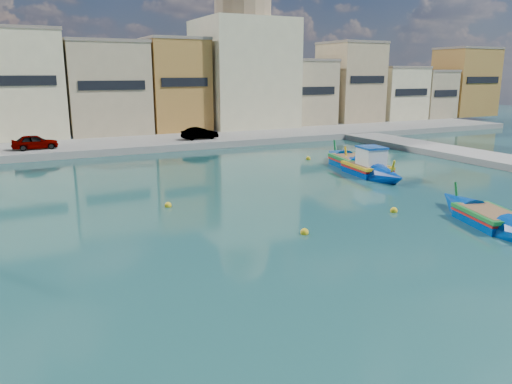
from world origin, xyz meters
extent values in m
plane|color=#153F3D|center=(0.00, 0.00, 0.00)|extent=(160.00, 160.00, 0.00)
cube|color=gray|center=(0.00, 32.00, 0.30)|extent=(80.00, 8.00, 0.60)
cube|color=beige|center=(-13.86, 39.12, 5.55)|extent=(7.88, 6.24, 9.89)
cube|color=gray|center=(-13.86, 39.12, 10.64)|extent=(8.04, 6.37, 0.30)
cube|color=black|center=(-13.86, 35.95, 6.04)|extent=(6.30, 0.10, 0.90)
cube|color=tan|center=(-5.74, 39.72, 5.09)|extent=(7.88, 7.44, 8.99)
cube|color=gray|center=(-5.74, 39.72, 9.74)|extent=(8.04, 7.59, 0.30)
cube|color=black|center=(-5.74, 35.95, 5.54)|extent=(6.30, 0.10, 0.90)
cube|color=#BA833A|center=(1.54, 39.07, 5.31)|extent=(6.17, 6.13, 9.43)
cube|color=gray|center=(1.54, 39.07, 10.18)|extent=(6.29, 6.26, 0.30)
cube|color=black|center=(1.54, 35.95, 5.78)|extent=(4.93, 0.10, 0.90)
cube|color=tan|center=(9.05, 39.85, 3.63)|extent=(7.31, 7.69, 6.05)
cube|color=gray|center=(9.05, 39.85, 6.80)|extent=(7.46, 7.85, 0.30)
cube|color=black|center=(9.05, 35.95, 3.93)|extent=(5.85, 0.10, 0.90)
cube|color=tan|center=(17.02, 39.65, 4.31)|extent=(7.54, 7.30, 7.41)
cube|color=gray|center=(17.02, 39.65, 8.16)|extent=(7.69, 7.45, 0.30)
cube|color=black|center=(17.02, 35.95, 4.68)|extent=(6.03, 0.10, 0.90)
cube|color=tan|center=(24.93, 39.49, 5.42)|extent=(6.36, 6.97, 9.63)
cube|color=gray|center=(24.93, 39.49, 10.38)|extent=(6.48, 7.11, 0.30)
cube|color=black|center=(24.93, 35.95, 5.90)|extent=(5.09, 0.10, 0.90)
cube|color=beige|center=(32.15, 39.35, 3.93)|extent=(6.63, 6.70, 6.65)
cube|color=gray|center=(32.15, 39.35, 7.40)|extent=(6.76, 6.83, 0.30)
cube|color=black|center=(32.15, 35.95, 4.26)|extent=(5.30, 0.10, 0.90)
cube|color=tan|center=(38.26, 39.75, 3.70)|extent=(5.08, 7.51, 6.20)
cube|color=gray|center=(38.26, 39.75, 6.95)|extent=(5.18, 7.66, 0.30)
cube|color=black|center=(38.26, 35.95, 4.01)|extent=(4.06, 0.10, 0.90)
cube|color=#BA833A|center=(45.15, 39.00, 5.27)|extent=(7.79, 6.00, 9.33)
cube|color=gray|center=(45.15, 39.00, 10.08)|extent=(7.95, 6.12, 0.30)
cube|color=black|center=(45.15, 35.95, 5.73)|extent=(6.23, 0.10, 0.90)
cube|color=beige|center=(10.00, 40.00, 6.60)|extent=(10.00, 10.00, 12.00)
cylinder|color=#9E8466|center=(10.00, 40.00, 13.80)|extent=(6.40, 6.40, 2.40)
imported|color=#4C1919|center=(-13.29, 30.50, 1.20)|extent=(3.61, 1.60, 1.21)
imported|color=#4C1919|center=(1.02, 30.50, 1.16)|extent=(3.46, 1.33, 1.12)
cube|color=#0034A4|center=(6.40, 12.46, 0.21)|extent=(2.50, 3.55, 1.03)
cone|color=#0034A4|center=(6.78, 15.16, 0.26)|extent=(2.47, 3.32, 2.58)
cone|color=#0034A4|center=(6.02, 9.77, 0.26)|extent=(2.47, 3.32, 2.58)
cube|color=yellow|center=(6.40, 12.46, 0.64)|extent=(2.61, 3.74, 0.19)
cube|color=red|center=(6.40, 12.46, 0.45)|extent=(2.61, 3.62, 0.10)
cube|color=olive|center=(6.40, 12.46, 0.72)|extent=(2.15, 3.21, 0.06)
cylinder|color=yellow|center=(6.82, 15.43, 0.93)|extent=(0.21, 0.50, 1.12)
cylinder|color=yellow|center=(5.98, 9.50, 0.93)|extent=(0.21, 0.50, 1.12)
cube|color=white|center=(6.33, 11.99, 1.29)|extent=(1.66, 1.86, 1.13)
cube|color=#0F47A5|center=(6.33, 11.99, 1.92)|extent=(1.76, 1.99, 0.12)
cube|color=#00419F|center=(7.18, 15.17, 0.22)|extent=(2.82, 3.71, 1.11)
cone|color=#00419F|center=(7.71, 17.89, 0.28)|extent=(2.78, 3.51, 2.74)
cone|color=#00419F|center=(6.65, 12.45, 0.28)|extent=(2.78, 3.51, 2.74)
cube|color=#187933|center=(7.18, 15.17, 0.69)|extent=(2.94, 3.91, 0.20)
cube|color=red|center=(7.18, 15.17, 0.49)|extent=(2.94, 3.80, 0.11)
cube|color=olive|center=(7.18, 15.17, 0.78)|extent=(2.43, 3.35, 0.07)
cylinder|color=#187933|center=(7.77, 18.16, 1.00)|extent=(0.25, 0.54, 1.21)
cylinder|color=#187933|center=(6.60, 12.18, 1.00)|extent=(0.25, 0.54, 1.21)
cube|color=#003CA0|center=(4.04, 0.77, 0.19)|extent=(2.73, 3.59, 0.93)
cone|color=#003CA0|center=(4.83, 3.28, 0.23)|extent=(2.65, 3.35, 2.36)
cube|color=#197F2F|center=(4.04, 0.77, 0.58)|extent=(2.85, 3.78, 0.17)
cube|color=red|center=(4.04, 0.77, 0.41)|extent=(2.83, 3.67, 0.09)
cube|color=olive|center=(4.04, 0.77, 0.65)|extent=(2.37, 3.23, 0.06)
cylinder|color=#197F2F|center=(4.90, 3.53, 0.84)|extent=(0.26, 0.46, 1.02)
sphere|color=yellow|center=(-4.19, 3.37, 0.08)|extent=(0.36, 0.36, 0.36)
sphere|color=yellow|center=(1.59, 4.32, 0.08)|extent=(0.36, 0.36, 0.36)
sphere|color=yellow|center=(6.02, 19.27, 0.08)|extent=(0.36, 0.36, 0.36)
sphere|color=yellow|center=(-8.14, 10.29, 0.08)|extent=(0.36, 0.36, 0.36)
camera|label=1|loc=(-15.11, -13.95, 6.75)|focal=35.00mm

